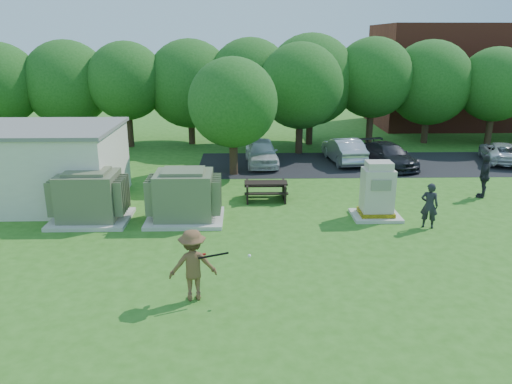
{
  "coord_description": "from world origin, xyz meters",
  "views": [
    {
      "loc": [
        -0.45,
        -14.17,
        6.9
      ],
      "look_at": [
        0.0,
        4.0,
        1.3
      ],
      "focal_mm": 35.0,
      "sensor_mm": 36.0,
      "label": 1
    }
  ],
  "objects_px": {
    "transformer_left": "(89,198)",
    "picnic_table": "(266,189)",
    "person_by_generator": "(429,206)",
    "car_silver_a": "(344,150)",
    "person_walking_right": "(484,176)",
    "car_white": "(262,152)",
    "car_dark": "(388,155)",
    "generator_cabinet": "(377,193)",
    "car_silver_b": "(501,152)",
    "batter": "(193,265)",
    "transformer_right": "(184,197)"
  },
  "relations": [
    {
      "from": "transformer_left",
      "to": "person_by_generator",
      "type": "relative_size",
      "value": 1.7
    },
    {
      "from": "picnic_table",
      "to": "car_silver_b",
      "type": "distance_m",
      "value": 15.51
    },
    {
      "from": "person_walking_right",
      "to": "car_dark",
      "type": "xyz_separation_m",
      "value": [
        -2.72,
        5.76,
        -0.34
      ]
    },
    {
      "from": "picnic_table",
      "to": "car_silver_a",
      "type": "relative_size",
      "value": 0.44
    },
    {
      "from": "picnic_table",
      "to": "transformer_right",
      "type": "bearing_deg",
      "value": -142.38
    },
    {
      "from": "car_silver_b",
      "to": "transformer_left",
      "type": "bearing_deg",
      "value": 40.48
    },
    {
      "from": "car_white",
      "to": "car_dark",
      "type": "bearing_deg",
      "value": -7.32
    },
    {
      "from": "picnic_table",
      "to": "car_dark",
      "type": "xyz_separation_m",
      "value": [
        7.13,
        5.89,
        0.13
      ]
    },
    {
      "from": "generator_cabinet",
      "to": "person_by_generator",
      "type": "xyz_separation_m",
      "value": [
        1.69,
        -1.18,
        -0.13
      ]
    },
    {
      "from": "car_silver_b",
      "to": "person_by_generator",
      "type": "bearing_deg",
      "value": 69.03
    },
    {
      "from": "generator_cabinet",
      "to": "person_by_generator",
      "type": "bearing_deg",
      "value": -34.87
    },
    {
      "from": "car_silver_b",
      "to": "batter",
      "type": "bearing_deg",
      "value": 60.18
    },
    {
      "from": "car_silver_a",
      "to": "car_dark",
      "type": "relative_size",
      "value": 0.99
    },
    {
      "from": "car_silver_a",
      "to": "person_walking_right",
      "type": "bearing_deg",
      "value": 119.79
    },
    {
      "from": "transformer_left",
      "to": "car_silver_b",
      "type": "relative_size",
      "value": 0.71
    },
    {
      "from": "batter",
      "to": "transformer_right",
      "type": "bearing_deg",
      "value": -90.67
    },
    {
      "from": "person_walking_right",
      "to": "person_by_generator",
      "type": "bearing_deg",
      "value": -14.04
    },
    {
      "from": "batter",
      "to": "person_walking_right",
      "type": "height_order",
      "value": "batter"
    },
    {
      "from": "car_silver_b",
      "to": "car_white",
      "type": "bearing_deg",
      "value": 17.6
    },
    {
      "from": "generator_cabinet",
      "to": "picnic_table",
      "type": "distance_m",
      "value": 4.98
    },
    {
      "from": "person_walking_right",
      "to": "car_silver_a",
      "type": "height_order",
      "value": "person_walking_right"
    },
    {
      "from": "person_walking_right",
      "to": "car_silver_a",
      "type": "bearing_deg",
      "value": -111.95
    },
    {
      "from": "transformer_right",
      "to": "car_dark",
      "type": "height_order",
      "value": "transformer_right"
    },
    {
      "from": "transformer_left",
      "to": "car_dark",
      "type": "height_order",
      "value": "transformer_left"
    },
    {
      "from": "car_white",
      "to": "car_silver_a",
      "type": "distance_m",
      "value": 4.82
    },
    {
      "from": "transformer_left",
      "to": "picnic_table",
      "type": "bearing_deg",
      "value": 20.0
    },
    {
      "from": "car_silver_a",
      "to": "car_silver_b",
      "type": "bearing_deg",
      "value": 172.2
    },
    {
      "from": "generator_cabinet",
      "to": "batter",
      "type": "relative_size",
      "value": 1.14
    },
    {
      "from": "picnic_table",
      "to": "car_white",
      "type": "xyz_separation_m",
      "value": [
        0.04,
        6.5,
        0.22
      ]
    },
    {
      "from": "transformer_right",
      "to": "car_silver_a",
      "type": "height_order",
      "value": "transformer_right"
    },
    {
      "from": "car_silver_a",
      "to": "generator_cabinet",
      "type": "bearing_deg",
      "value": 80.47
    },
    {
      "from": "transformer_left",
      "to": "picnic_table",
      "type": "height_order",
      "value": "transformer_left"
    },
    {
      "from": "transformer_right",
      "to": "person_walking_right",
      "type": "distance_m",
      "value": 13.43
    },
    {
      "from": "car_dark",
      "to": "car_silver_b",
      "type": "bearing_deg",
      "value": -8.71
    },
    {
      "from": "picnic_table",
      "to": "car_silver_a",
      "type": "bearing_deg",
      "value": 55.28
    },
    {
      "from": "car_white",
      "to": "transformer_right",
      "type": "bearing_deg",
      "value": -112.68
    },
    {
      "from": "transformer_left",
      "to": "car_white",
      "type": "height_order",
      "value": "transformer_left"
    },
    {
      "from": "person_by_generator",
      "to": "car_silver_a",
      "type": "distance_m",
      "value": 10.63
    },
    {
      "from": "transformer_right",
      "to": "car_silver_b",
      "type": "xyz_separation_m",
      "value": [
        17.27,
        9.31,
        -0.39
      ]
    },
    {
      "from": "transformer_right",
      "to": "car_silver_b",
      "type": "bearing_deg",
      "value": 28.34
    },
    {
      "from": "transformer_left",
      "to": "generator_cabinet",
      "type": "bearing_deg",
      "value": 0.71
    },
    {
      "from": "person_by_generator",
      "to": "picnic_table",
      "type": "bearing_deg",
      "value": -8.82
    },
    {
      "from": "picnic_table",
      "to": "car_silver_a",
      "type": "distance_m",
      "value": 8.49
    },
    {
      "from": "picnic_table",
      "to": "person_by_generator",
      "type": "height_order",
      "value": "person_by_generator"
    },
    {
      "from": "picnic_table",
      "to": "car_dark",
      "type": "distance_m",
      "value": 9.25
    },
    {
      "from": "batter",
      "to": "car_white",
      "type": "relative_size",
      "value": 0.47
    },
    {
      "from": "picnic_table",
      "to": "person_walking_right",
      "type": "xyz_separation_m",
      "value": [
        9.85,
        0.13,
        0.47
      ]
    },
    {
      "from": "person_by_generator",
      "to": "person_walking_right",
      "type": "relative_size",
      "value": 0.9
    },
    {
      "from": "transformer_left",
      "to": "car_dark",
      "type": "relative_size",
      "value": 0.68
    },
    {
      "from": "picnic_table",
      "to": "person_by_generator",
      "type": "bearing_deg",
      "value": -30.79
    }
  ]
}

